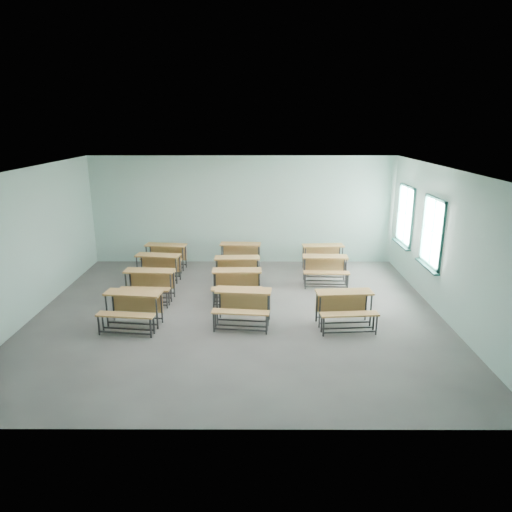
% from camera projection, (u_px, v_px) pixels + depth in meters
% --- Properties ---
extents(room, '(9.04, 8.04, 3.24)m').
position_uv_depth(room, '(241.00, 245.00, 9.79)').
color(room, slate).
rests_on(room, ground).
extents(desk_unit_r0c0, '(1.26, 0.92, 0.73)m').
position_uv_depth(desk_unit_r0c0, '(132.00, 305.00, 9.43)').
color(desk_unit_r0c0, '#B98142').
rests_on(desk_unit_r0c0, ground).
extents(desk_unit_r0c1, '(1.25, 0.90, 0.73)m').
position_uv_depth(desk_unit_r0c1, '(243.00, 302.00, 9.57)').
color(desk_unit_r0c1, '#B98142').
rests_on(desk_unit_r0c1, ground).
extents(desk_unit_r0c2, '(1.23, 0.87, 0.73)m').
position_uv_depth(desk_unit_r0c2, '(345.00, 304.00, 9.48)').
color(desk_unit_r0c2, '#B98142').
rests_on(desk_unit_r0c2, ground).
extents(desk_unit_r1c0, '(1.22, 0.85, 0.73)m').
position_uv_depth(desk_unit_r1c0, '(149.00, 281.00, 10.84)').
color(desk_unit_r1c0, '#B98142').
rests_on(desk_unit_r1c0, ground).
extents(desk_unit_r1c1, '(1.20, 0.82, 0.73)m').
position_uv_depth(desk_unit_r1c1, '(237.00, 281.00, 10.86)').
color(desk_unit_r1c1, '#B98142').
rests_on(desk_unit_r1c1, ground).
extents(desk_unit_r2c0, '(1.27, 0.94, 0.73)m').
position_uv_depth(desk_unit_r2c0, '(157.00, 264.00, 12.10)').
color(desk_unit_r2c0, '#B98142').
rests_on(desk_unit_r2c0, ground).
extents(desk_unit_r2c1, '(1.20, 0.83, 0.73)m').
position_uv_depth(desk_unit_r2c1, '(237.00, 267.00, 11.89)').
color(desk_unit_r2c1, '#B98142').
rests_on(desk_unit_r2c1, ground).
extents(desk_unit_r2c2, '(1.21, 0.84, 0.73)m').
position_uv_depth(desk_unit_r2c2, '(325.00, 266.00, 11.99)').
color(desk_unit_r2c2, '#B98142').
rests_on(desk_unit_r2c2, ground).
extents(desk_unit_r3c0, '(1.27, 0.94, 0.73)m').
position_uv_depth(desk_unit_r3c0, '(165.00, 253.00, 13.13)').
color(desk_unit_r3c0, '#B98142').
rests_on(desk_unit_r3c0, ground).
extents(desk_unit_r3c1, '(1.22, 0.85, 0.73)m').
position_uv_depth(desk_unit_r3c1, '(240.00, 252.00, 13.23)').
color(desk_unit_r3c1, '#B98142').
rests_on(desk_unit_r3c1, ground).
extents(desk_unit_r3c2, '(1.23, 0.88, 0.73)m').
position_uv_depth(desk_unit_r3c2, '(324.00, 254.00, 13.07)').
color(desk_unit_r3c2, '#B98142').
rests_on(desk_unit_r3c2, ground).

